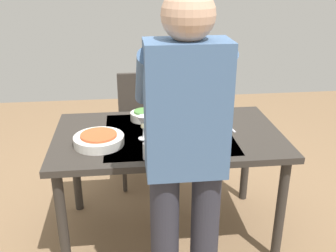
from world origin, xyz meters
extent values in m
plane|color=#846647|center=(0.00, 0.00, 0.00)|extent=(6.00, 6.00, 0.00)
cube|color=#332D28|center=(0.00, 0.00, 0.74)|extent=(1.44, 0.85, 0.04)
cube|color=beige|center=(0.00, 0.00, 0.76)|extent=(0.79, 0.72, 0.00)
cylinder|color=#332D28|center=(-0.65, -0.36, 0.36)|extent=(0.06, 0.06, 0.72)
cylinder|color=#332D28|center=(0.65, -0.36, 0.36)|extent=(0.06, 0.06, 0.72)
cylinder|color=#332D28|center=(-0.65, 0.36, 0.36)|extent=(0.06, 0.06, 0.72)
cylinder|color=#332D28|center=(0.65, 0.36, 0.36)|extent=(0.06, 0.06, 0.72)
cube|color=black|center=(0.13, -0.73, 0.45)|extent=(0.40, 0.40, 0.04)
cube|color=#332D28|center=(0.13, -0.91, 0.70)|extent=(0.40, 0.04, 0.45)
cylinder|color=#332D28|center=(-0.04, -0.90, 0.23)|extent=(0.04, 0.04, 0.43)
cylinder|color=#332D28|center=(0.30, -0.90, 0.23)|extent=(0.04, 0.04, 0.43)
cylinder|color=#332D28|center=(-0.04, -0.56, 0.23)|extent=(0.04, 0.04, 0.43)
cylinder|color=#332D28|center=(0.30, -0.56, 0.23)|extent=(0.04, 0.04, 0.43)
cylinder|color=#2D2D38|center=(0.10, 0.71, 0.44)|extent=(0.14, 0.14, 0.88)
cylinder|color=#2D2D38|center=(-0.10, 0.71, 0.44)|extent=(0.14, 0.14, 0.88)
cube|color=#47668E|center=(0.00, 0.71, 1.18)|extent=(0.36, 0.20, 0.60)
sphere|color=tan|center=(0.00, 0.71, 1.58)|extent=(0.22, 0.22, 0.22)
cylinder|color=#47668E|center=(0.17, 0.47, 1.25)|extent=(0.08, 0.52, 0.40)
cylinder|color=#47668E|center=(-0.17, 0.47, 1.25)|extent=(0.08, 0.52, 0.40)
cylinder|color=black|center=(-0.13, 0.34, 0.86)|extent=(0.07, 0.07, 0.20)
cylinder|color=black|center=(-0.13, 0.34, 1.00)|extent=(0.03, 0.03, 0.08)
cylinder|color=black|center=(-0.13, 0.34, 1.05)|extent=(0.03, 0.03, 0.02)
cylinder|color=white|center=(-0.28, -0.18, 0.76)|extent=(0.06, 0.06, 0.01)
cylinder|color=white|center=(-0.28, -0.18, 0.80)|extent=(0.01, 0.01, 0.07)
cone|color=white|center=(-0.28, -0.18, 0.88)|extent=(0.07, 0.07, 0.07)
cylinder|color=beige|center=(-0.28, -0.18, 0.85)|extent=(0.03, 0.03, 0.03)
cylinder|color=white|center=(0.16, 0.07, 0.76)|extent=(0.06, 0.06, 0.01)
cylinder|color=white|center=(0.16, 0.07, 0.80)|extent=(0.01, 0.01, 0.07)
cone|color=white|center=(0.16, 0.07, 0.88)|extent=(0.07, 0.07, 0.07)
cylinder|color=beige|center=(0.16, 0.07, 0.85)|extent=(0.03, 0.03, 0.03)
cylinder|color=silver|center=(0.15, 0.33, 0.81)|extent=(0.06, 0.06, 0.09)
cylinder|color=silver|center=(0.11, -0.09, 0.81)|extent=(0.07, 0.07, 0.10)
cylinder|color=silver|center=(-0.08, -0.15, 0.80)|extent=(0.08, 0.08, 0.09)
cylinder|color=silver|center=(-0.29, 0.21, 0.81)|extent=(0.08, 0.08, 0.09)
cylinder|color=silver|center=(0.43, 0.12, 0.79)|extent=(0.30, 0.30, 0.05)
cylinder|color=#C6562D|center=(0.43, 0.12, 0.81)|extent=(0.22, 0.22, 0.03)
cylinder|color=silver|center=(0.14, -0.25, 0.79)|extent=(0.18, 0.18, 0.05)
cylinder|color=#4C843D|center=(0.14, -0.25, 0.81)|extent=(0.13, 0.13, 0.03)
cylinder|color=silver|center=(-0.02, 0.18, 0.77)|extent=(0.23, 0.23, 0.01)
cube|color=silver|center=(-0.41, -0.06, 0.76)|extent=(0.04, 0.20, 0.00)
camera|label=1|loc=(0.26, 2.26, 1.76)|focal=41.71mm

